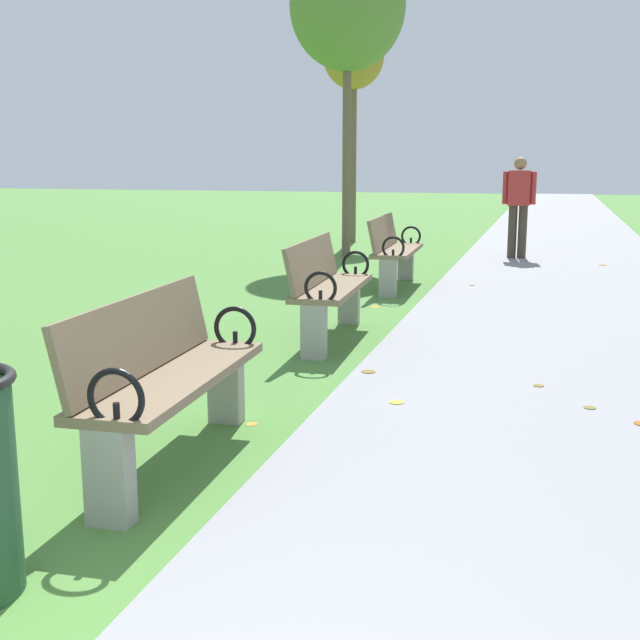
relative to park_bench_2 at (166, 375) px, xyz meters
The scene contains 8 objects.
paved_walkway 15.21m from the park_bench_2, 82.07° to the left, with size 3.19×44.00×0.02m, color gray.
park_bench_2 is the anchor object (origin of this frame).
park_bench_3 3.18m from the park_bench_2, 90.00° to the left, with size 0.55×1.62×0.90m.
park_bench_4 6.34m from the park_bench_2, 90.00° to the left, with size 0.52×1.61×0.90m.
tree_2 10.15m from the park_bench_2, 98.38° to the left, with size 1.84×1.84×5.01m.
tree_3 12.41m from the park_bench_2, 98.98° to the left, with size 1.17×1.17×4.19m.
pedestrian_walking 10.02m from the park_bench_2, 82.16° to the left, with size 0.53×0.23×1.62m.
scattered_leaves 2.99m from the park_bench_2, 55.62° to the left, with size 5.47×13.66×0.02m.
Camera 1 is at (1.39, -0.78, 1.59)m, focal length 45.69 mm.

